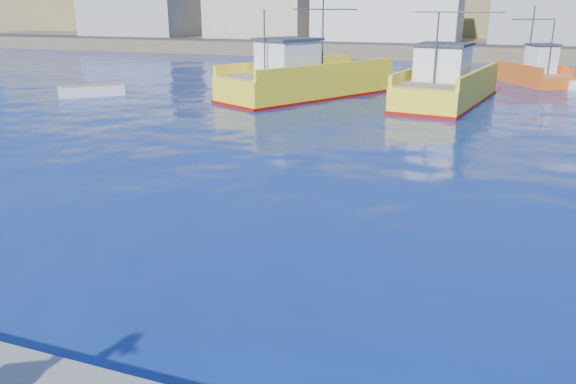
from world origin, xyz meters
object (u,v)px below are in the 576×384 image
Objects in this scene: trawler_yellow_b at (447,86)px; skiff_left at (92,92)px; trawler_yellow_a at (305,80)px; boat_orange at (534,72)px.

skiff_left is at bearing -166.95° from trawler_yellow_b.
trawler_yellow_b is at bearing 4.52° from trawler_yellow_a.
boat_orange is 1.78× the size of skiff_left.
trawler_yellow_b is (9.12, 0.72, -0.07)m from trawler_yellow_a.
trawler_yellow_b reaches higher than skiff_left.
trawler_yellow_a is 3.31× the size of skiff_left.
boat_orange is at bearing 30.93° from skiff_left.
boat_orange is (5.48, 11.74, -0.09)m from trawler_yellow_b.
boat_orange is 33.21m from skiff_left.
trawler_yellow_b is 1.68× the size of boat_orange.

